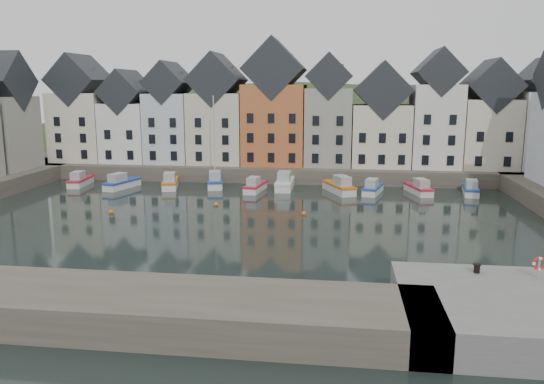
% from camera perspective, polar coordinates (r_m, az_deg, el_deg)
% --- Properties ---
extents(ground, '(260.00, 260.00, 0.00)m').
position_cam_1_polar(ground, '(50.75, -3.74, -3.59)').
color(ground, black).
rests_on(ground, ground).
extents(far_quay, '(90.00, 16.00, 2.00)m').
position_cam_1_polar(far_quay, '(79.60, 0.43, 2.58)').
color(far_quay, '#494338').
rests_on(far_quay, ground).
extents(hillside, '(153.60, 70.40, 64.00)m').
position_cam_1_polar(hillside, '(109.03, 2.10, -5.26)').
color(hillside, '#22341A').
rests_on(hillside, ground).
extents(far_terrace, '(72.37, 8.16, 17.78)m').
position_cam_1_polar(far_terrace, '(76.49, 2.66, 8.15)').
color(far_terrace, beige).
rests_on(far_terrace, far_quay).
extents(mooring_buoys, '(20.50, 5.50, 0.50)m').
position_cam_1_polar(mooring_buoys, '(56.62, -6.67, -1.93)').
color(mooring_buoys, '#C46517').
rests_on(mooring_buoys, ground).
extents(boat_a, '(2.42, 5.86, 2.19)m').
position_cam_1_polar(boat_a, '(75.41, -19.94, 1.15)').
color(boat_a, silver).
rests_on(boat_a, ground).
extents(boat_b, '(3.32, 6.16, 2.26)m').
position_cam_1_polar(boat_b, '(71.61, -15.93, 0.91)').
color(boat_b, silver).
rests_on(boat_b, ground).
extents(boat_c, '(3.28, 6.29, 2.31)m').
position_cam_1_polar(boat_c, '(70.46, -10.89, 0.99)').
color(boat_c, silver).
rests_on(boat_c, ground).
extents(boat_d, '(3.37, 6.60, 12.08)m').
position_cam_1_polar(boat_d, '(70.33, -6.15, 1.19)').
color(boat_d, silver).
rests_on(boat_d, ground).
extents(boat_e, '(2.42, 5.71, 2.12)m').
position_cam_1_polar(boat_e, '(66.86, -1.83, 0.59)').
color(boat_e, silver).
rests_on(boat_e, ground).
extents(boat_f, '(2.17, 6.78, 2.60)m').
position_cam_1_polar(boat_f, '(68.55, 1.38, 0.98)').
color(boat_f, silver).
rests_on(boat_f, ground).
extents(boat_g, '(4.46, 6.66, 2.46)m').
position_cam_1_polar(boat_g, '(66.53, 7.27, 0.54)').
color(boat_g, silver).
rests_on(boat_g, ground).
extents(boat_h, '(3.07, 5.82, 2.14)m').
position_cam_1_polar(boat_h, '(66.63, 10.78, 0.37)').
color(boat_h, silver).
rests_on(boat_h, ground).
extents(boat_i, '(3.13, 5.91, 2.17)m').
position_cam_1_polar(boat_i, '(67.81, 15.52, 0.35)').
color(boat_i, silver).
rests_on(boat_i, ground).
extents(boat_j, '(2.50, 5.71, 2.12)m').
position_cam_1_polar(boat_j, '(69.33, 20.59, 0.26)').
color(boat_j, silver).
rests_on(boat_j, ground).
extents(mooring_bollard, '(0.48, 0.48, 0.56)m').
position_cam_1_polar(mooring_bollard, '(34.36, 21.18, -7.60)').
color(mooring_bollard, black).
rests_on(mooring_bollard, near_quay).
extents(life_ring_post, '(0.80, 0.17, 1.30)m').
position_cam_1_polar(life_ring_post, '(34.68, 26.82, -6.94)').
color(life_ring_post, gray).
rests_on(life_ring_post, near_quay).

